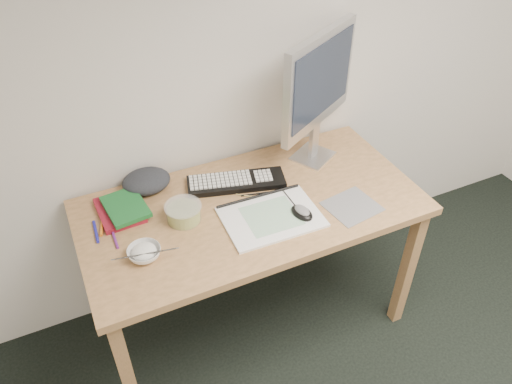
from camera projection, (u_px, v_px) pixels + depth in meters
desk at (252, 219)px, 2.10m from camera, size 1.40×0.70×0.75m
mousepad at (352, 206)px, 2.04m from camera, size 0.23×0.21×0.00m
sketchpad at (271, 217)px, 1.98m from camera, size 0.39×0.28×0.01m
keyboard at (236, 182)px, 2.14m from camera, size 0.44×0.24×0.02m
monitor at (319, 84)px, 2.08m from camera, size 0.46×0.28×0.59m
mouse at (302, 211)px, 1.97m from camera, size 0.09×0.12×0.04m
rice_bowl at (144, 253)px, 1.81m from camera, size 0.14×0.14×0.04m
chopsticks at (146, 254)px, 1.77m from camera, size 0.23×0.06×0.02m
fruit_tub at (184, 213)px, 1.95m from camera, size 0.18×0.18×0.07m
book_red at (120, 210)px, 2.00m from camera, size 0.17×0.23×0.02m
book_green at (126, 207)px, 1.99m from camera, size 0.17×0.22×0.02m
cloth_lump at (146, 181)px, 2.11m from camera, size 0.20×0.18×0.07m
pencil_pink at (235, 207)px, 2.03m from camera, size 0.16×0.02×0.01m
pencil_tan at (256, 197)px, 2.08m from camera, size 0.14×0.11×0.01m
pencil_black at (262, 193)px, 2.10m from camera, size 0.17×0.05×0.01m
marker_blue at (96, 232)px, 1.91m from camera, size 0.02×0.12×0.01m
marker_orange at (102, 223)px, 1.95m from camera, size 0.05×0.14×0.01m
marker_purple at (115, 238)px, 1.89m from camera, size 0.01×0.11×0.01m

